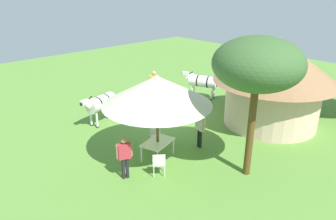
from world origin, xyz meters
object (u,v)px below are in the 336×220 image
(standing_watcher, at_px, (154,82))
(striped_lounge_chair, at_px, (166,111))
(thatched_hut, at_px, (275,77))
(patio_chair_west_end, at_px, (155,133))
(zebra_by_umbrella, at_px, (100,103))
(guest_behind_table, at_px, (124,154))
(zebra_nearest_camera, at_px, (202,81))
(patio_chair_east_end, at_px, (159,163))
(shade_umbrella, at_px, (157,90))
(patio_dining_table, at_px, (158,144))
(acacia_tree_behind_hut, at_px, (258,65))
(guest_beside_umbrella, at_px, (200,126))

(standing_watcher, bearing_deg, striped_lounge_chair, 89.87)
(thatched_hut, relative_size, patio_chair_west_end, 6.25)
(thatched_hut, relative_size, zebra_by_umbrella, 2.71)
(standing_watcher, height_order, zebra_by_umbrella, standing_watcher)
(patio_chair_west_end, relative_size, guest_behind_table, 0.57)
(thatched_hut, bearing_deg, zebra_nearest_camera, -94.67)
(patio_chair_east_end, height_order, guest_behind_table, guest_behind_table)
(patio_chair_east_end, bearing_deg, shade_umbrella, 90.00)
(patio_dining_table, height_order, zebra_nearest_camera, zebra_nearest_camera)
(thatched_hut, xyz_separation_m, striped_lounge_chair, (3.05, -4.08, -2.08))
(patio_chair_east_end, xyz_separation_m, guest_behind_table, (0.95, -0.69, 0.43))
(thatched_hut, height_order, acacia_tree_behind_hut, acacia_tree_behind_hut)
(guest_behind_table, height_order, standing_watcher, standing_watcher)
(patio_dining_table, distance_m, patio_chair_west_end, 1.18)
(guest_beside_umbrella, bearing_deg, shade_umbrella, 89.56)
(thatched_hut, bearing_deg, patio_dining_table, -10.73)
(patio_chair_east_end, distance_m, acacia_tree_behind_hut, 4.66)
(zebra_nearest_camera, bearing_deg, striped_lounge_chair, 167.37)
(patio_dining_table, height_order, standing_watcher, standing_watcher)
(patio_chair_west_end, xyz_separation_m, guest_behind_table, (2.39, 1.17, 0.43))
(patio_dining_table, xyz_separation_m, patio_chair_west_end, (-0.69, -0.95, -0.13))
(patio_chair_east_end, height_order, zebra_nearest_camera, zebra_nearest_camera)
(patio_chair_west_end, height_order, zebra_by_umbrella, zebra_by_umbrella)
(patio_dining_table, xyz_separation_m, patio_chair_east_end, (0.74, 0.91, -0.13))
(guest_behind_table, bearing_deg, guest_beside_umbrella, 17.85)
(patio_dining_table, relative_size, zebra_by_umbrella, 0.71)
(patio_chair_west_end, xyz_separation_m, standing_watcher, (-3.56, -4.24, 0.50))
(striped_lounge_chair, bearing_deg, thatched_hut, 100.38)
(guest_beside_umbrella, distance_m, zebra_nearest_camera, 6.11)
(standing_watcher, relative_size, zebra_nearest_camera, 0.79)
(guest_behind_table, distance_m, acacia_tree_behind_hut, 5.26)
(zebra_by_umbrella, bearing_deg, guest_beside_umbrella, -174.67)
(acacia_tree_behind_hut, bearing_deg, thatched_hut, -158.52)
(guest_beside_umbrella, bearing_deg, standing_watcher, -9.43)
(patio_chair_east_end, relative_size, standing_watcher, 0.53)
(thatched_hut, height_order, striped_lounge_chair, thatched_hut)
(patio_dining_table, bearing_deg, guest_beside_umbrella, 166.25)
(zebra_by_umbrella, bearing_deg, patio_dining_table, 163.49)
(patio_dining_table, relative_size, striped_lounge_chair, 1.54)
(zebra_by_umbrella, xyz_separation_m, acacia_tree_behind_hut, (-1.45, 7.30, 2.96))
(standing_watcher, xyz_separation_m, zebra_nearest_camera, (-2.27, 1.66, -0.04))
(thatched_hut, height_order, patio_chair_east_end, thatched_hut)
(guest_beside_umbrella, bearing_deg, guest_behind_table, 99.46)
(guest_beside_umbrella, bearing_deg, zebra_nearest_camera, -36.01)
(patio_chair_east_end, xyz_separation_m, striped_lounge_chair, (-3.83, -3.83, -0.26))
(shade_umbrella, height_order, standing_watcher, shade_umbrella)
(guest_behind_table, relative_size, striped_lounge_chair, 1.67)
(patio_chair_west_end, distance_m, guest_behind_table, 2.69)
(patio_chair_east_end, height_order, zebra_by_umbrella, zebra_by_umbrella)
(guest_beside_umbrella, xyz_separation_m, zebra_nearest_camera, (-4.63, -3.98, 0.03))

